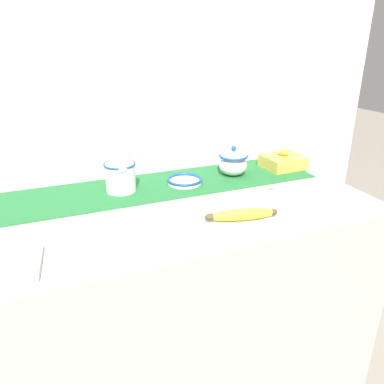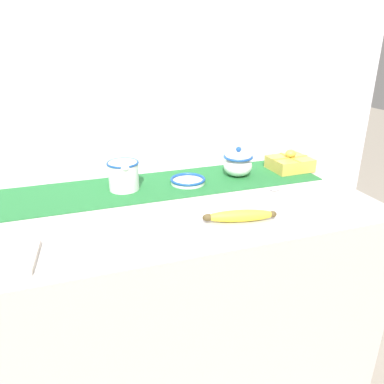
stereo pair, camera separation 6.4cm
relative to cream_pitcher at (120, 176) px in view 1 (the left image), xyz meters
The scene contains 10 objects.
countertop 0.54m from the cream_pitcher, 51.34° to the right, with size 1.27×0.65×0.88m, color #B7B2AD.
back_wall 0.35m from the cream_pitcher, 50.40° to the left, with size 2.07×0.04×2.40m, color silver.
table_runner 0.15m from the cream_pitcher, ahead, with size 1.17×0.28×0.00m, color #236B33.
cream_pitcher is the anchor object (origin of this frame).
sugar_bowl 0.44m from the cream_pitcher, ahead, with size 0.11×0.11×0.11m.
small_dish 0.23m from the cream_pitcher, ahead, with size 0.13×0.13×0.02m.
banana 0.45m from the cream_pitcher, 52.16° to the right, with size 0.22×0.08×0.04m.
spoon 0.53m from the cream_pitcher, 20.05° to the right, with size 0.16×0.03×0.01m.
napkin_stack 0.51m from the cream_pitcher, 132.96° to the right, with size 0.15×0.15×0.01m, color silver.
gift_box 0.67m from the cream_pitcher, ahead, with size 0.16×0.14×0.08m.
Camera 1 is at (-0.37, -1.04, 1.37)m, focal length 35.00 mm.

